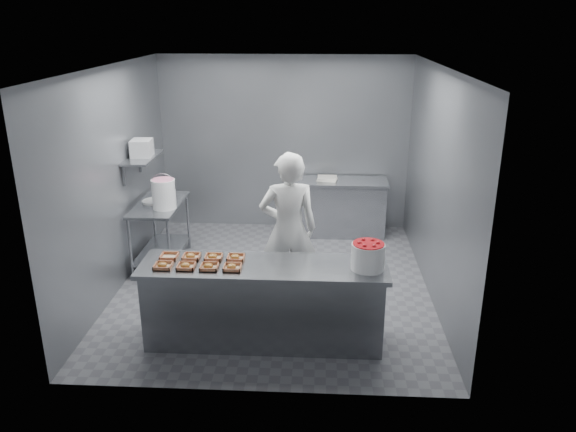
% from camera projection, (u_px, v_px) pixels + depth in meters
% --- Properties ---
extents(floor, '(4.50, 4.50, 0.00)m').
position_uv_depth(floor, '(274.00, 284.00, 7.43)').
color(floor, '#4C4C51').
rests_on(floor, ground).
extents(ceiling, '(4.50, 4.50, 0.00)m').
position_uv_depth(ceiling, '(272.00, 66.00, 6.48)').
color(ceiling, white).
rests_on(ceiling, wall_back).
extents(wall_back, '(4.00, 0.04, 2.80)m').
position_uv_depth(wall_back, '(285.00, 144.00, 9.07)').
color(wall_back, slate).
rests_on(wall_back, ground).
extents(wall_left, '(0.04, 4.50, 2.80)m').
position_uv_depth(wall_left, '(115.00, 180.00, 7.06)').
color(wall_left, slate).
rests_on(wall_left, ground).
extents(wall_right, '(0.04, 4.50, 2.80)m').
position_uv_depth(wall_right, '(436.00, 185.00, 6.85)').
color(wall_right, slate).
rests_on(wall_right, ground).
extents(service_counter, '(2.60, 0.70, 0.90)m').
position_uv_depth(service_counter, '(264.00, 303.00, 6.00)').
color(service_counter, slate).
rests_on(service_counter, ground).
extents(prep_table, '(0.60, 1.20, 0.90)m').
position_uv_depth(prep_table, '(160.00, 224.00, 7.88)').
color(prep_table, slate).
rests_on(prep_table, ground).
extents(back_counter, '(1.50, 0.60, 0.90)m').
position_uv_depth(back_counter, '(339.00, 207.00, 9.01)').
color(back_counter, slate).
rests_on(back_counter, ground).
extents(wall_shelf, '(0.35, 0.90, 0.03)m').
position_uv_depth(wall_shelf, '(142.00, 157.00, 7.56)').
color(wall_shelf, slate).
rests_on(wall_shelf, wall_left).
extents(tray_0, '(0.19, 0.18, 0.06)m').
position_uv_depth(tray_0, '(163.00, 265.00, 5.79)').
color(tray_0, tan).
rests_on(tray_0, service_counter).
extents(tray_1, '(0.19, 0.18, 0.06)m').
position_uv_depth(tray_1, '(186.00, 266.00, 5.77)').
color(tray_1, tan).
rests_on(tray_1, service_counter).
extents(tray_2, '(0.19, 0.18, 0.06)m').
position_uv_depth(tray_2, '(209.00, 267.00, 5.76)').
color(tray_2, tan).
rests_on(tray_2, service_counter).
extents(tray_3, '(0.19, 0.18, 0.06)m').
position_uv_depth(tray_3, '(232.00, 267.00, 5.75)').
color(tray_3, tan).
rests_on(tray_3, service_counter).
extents(tray_4, '(0.19, 0.18, 0.04)m').
position_uv_depth(tray_4, '(169.00, 256.00, 6.02)').
color(tray_4, tan).
rests_on(tray_4, service_counter).
extents(tray_5, '(0.19, 0.18, 0.06)m').
position_uv_depth(tray_5, '(191.00, 256.00, 6.00)').
color(tray_5, tan).
rests_on(tray_5, service_counter).
extents(tray_6, '(0.19, 0.18, 0.06)m').
position_uv_depth(tray_6, '(213.00, 257.00, 5.99)').
color(tray_6, tan).
rests_on(tray_6, service_counter).
extents(tray_7, '(0.19, 0.18, 0.06)m').
position_uv_depth(tray_7, '(236.00, 257.00, 5.98)').
color(tray_7, tan).
rests_on(tray_7, service_counter).
extents(worker, '(0.76, 0.56, 1.90)m').
position_uv_depth(worker, '(288.00, 230.00, 6.68)').
color(worker, silver).
rests_on(worker, ground).
extents(strawberry_tub, '(0.34, 0.34, 0.28)m').
position_uv_depth(strawberry_tub, '(368.00, 255.00, 5.71)').
color(strawberry_tub, white).
rests_on(strawberry_tub, service_counter).
extents(glaze_bucket, '(0.33, 0.32, 0.49)m').
position_uv_depth(glaze_bucket, '(164.00, 193.00, 7.51)').
color(glaze_bucket, white).
rests_on(glaze_bucket, prep_table).
extents(bucket_lid, '(0.33, 0.33, 0.03)m').
position_uv_depth(bucket_lid, '(154.00, 201.00, 7.82)').
color(bucket_lid, white).
rests_on(bucket_lid, prep_table).
extents(rag, '(0.16, 0.15, 0.02)m').
position_uv_depth(rag, '(170.00, 197.00, 8.02)').
color(rag, '#CCB28C').
rests_on(rag, prep_table).
extents(appliance, '(0.29, 0.33, 0.23)m').
position_uv_depth(appliance, '(142.00, 148.00, 7.53)').
color(appliance, gray).
rests_on(appliance, wall_shelf).
extents(paper_stack, '(0.33, 0.27, 0.06)m').
position_uv_depth(paper_stack, '(327.00, 178.00, 8.86)').
color(paper_stack, silver).
rests_on(paper_stack, back_counter).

